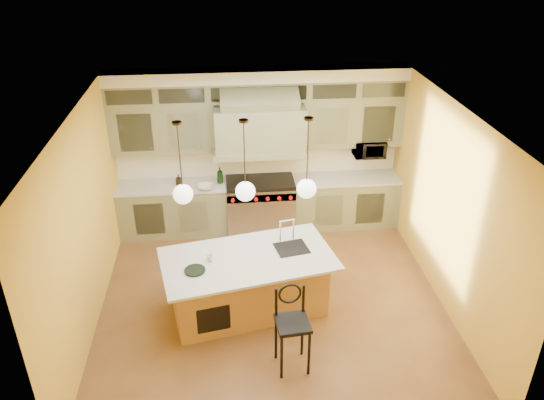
{
  "coord_description": "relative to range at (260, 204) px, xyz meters",
  "views": [
    {
      "loc": [
        -0.61,
        -6.26,
        5.03
      ],
      "look_at": [
        0.07,
        0.7,
        1.33
      ],
      "focal_mm": 35.0,
      "sensor_mm": 36.0,
      "label": 1
    }
  ],
  "objects": [
    {
      "name": "ceiling",
      "position": [
        0.0,
        -2.14,
        2.41
      ],
      "size": [
        5.0,
        5.0,
        0.0
      ],
      "primitive_type": "plane",
      "rotation": [
        3.14,
        0.0,
        0.0
      ],
      "color": "white",
      "rests_on": "wall_back"
    },
    {
      "name": "pendant_right",
      "position": [
        0.44,
        -2.29,
        1.46
      ],
      "size": [
        0.26,
        0.26,
        1.11
      ],
      "color": "#2D2319",
      "rests_on": "ceiling"
    },
    {
      "name": "counter_stool",
      "position": [
        0.12,
        -3.43,
        0.17
      ],
      "size": [
        0.44,
        0.44,
        1.16
      ],
      "rotation": [
        0.0,
        0.0,
        0.1
      ],
      "color": "black",
      "rests_on": "floor"
    },
    {
      "name": "oil_bottle_b",
      "position": [
        -1.42,
        0.01,
        0.55
      ],
      "size": [
        0.1,
        0.1,
        0.19
      ],
      "primitive_type": "imported",
      "rotation": [
        0.0,
        0.0,
        -0.16
      ],
      "color": "black",
      "rests_on": "back_cabinetry"
    },
    {
      "name": "wall_front",
      "position": [
        0.0,
        -4.64,
        0.96
      ],
      "size": [
        5.0,
        0.0,
        5.0
      ],
      "primitive_type": "plane",
      "rotation": [
        -1.57,
        0.0,
        0.0
      ],
      "color": "gold",
      "rests_on": "ground"
    },
    {
      "name": "microwave",
      "position": [
        1.95,
        0.11,
        0.96
      ],
      "size": [
        0.54,
        0.37,
        0.3
      ],
      "primitive_type": "imported",
      "color": "black",
      "rests_on": "back_cabinetry"
    },
    {
      "name": "back_cabinetry",
      "position": [
        0.0,
        0.09,
        0.94
      ],
      "size": [
        5.0,
        0.77,
        2.9
      ],
      "color": "gray",
      "rests_on": "floor"
    },
    {
      "name": "pendant_left",
      "position": [
        -1.16,
        -2.29,
        1.46
      ],
      "size": [
        0.26,
        0.26,
        1.11
      ],
      "color": "#2D2319",
      "rests_on": "ceiling"
    },
    {
      "name": "floor",
      "position": [
        0.0,
        -2.14,
        -0.49
      ],
      "size": [
        5.0,
        5.0,
        0.0
      ],
      "primitive_type": "plane",
      "color": "brown",
      "rests_on": "ground"
    },
    {
      "name": "wall_right",
      "position": [
        2.5,
        -2.14,
        0.96
      ],
      "size": [
        0.0,
        5.0,
        5.0
      ],
      "primitive_type": "plane",
      "rotation": [
        1.57,
        0.0,
        -1.57
      ],
      "color": "gold",
      "rests_on": "ground"
    },
    {
      "name": "wall_back",
      "position": [
        0.0,
        0.36,
        0.96
      ],
      "size": [
        5.0,
        0.0,
        5.0
      ],
      "primitive_type": "plane",
      "rotation": [
        1.57,
        0.0,
        0.0
      ],
      "color": "gold",
      "rests_on": "ground"
    },
    {
      "name": "oil_bottle_a",
      "position": [
        -0.7,
        0.01,
        0.6
      ],
      "size": [
        0.12,
        0.12,
        0.3
      ],
      "primitive_type": "imported",
      "rotation": [
        0.0,
        0.0,
        -0.05
      ],
      "color": "black",
      "rests_on": "back_cabinetry"
    },
    {
      "name": "kitchen_island",
      "position": [
        -0.35,
        -2.29,
        -0.01
      ],
      "size": [
        2.55,
        1.69,
        1.35
      ],
      "rotation": [
        0.0,
        0.0,
        0.2
      ],
      "color": "#A97B3C",
      "rests_on": "floor"
    },
    {
      "name": "fruit_bowl",
      "position": [
        -0.95,
        -0.21,
        0.49
      ],
      "size": [
        0.29,
        0.29,
        0.07
      ],
      "primitive_type": "imported",
      "rotation": [
        0.0,
        0.0,
        0.04
      ],
      "color": "silver",
      "rests_on": "back_cabinetry"
    },
    {
      "name": "cup",
      "position": [
        -0.87,
        -2.37,
        0.48
      ],
      "size": [
        0.11,
        0.11,
        0.09
      ],
      "primitive_type": "imported",
      "rotation": [
        0.0,
        0.0,
        0.16
      ],
      "color": "silver",
      "rests_on": "kitchen_island"
    },
    {
      "name": "pendant_center",
      "position": [
        -0.36,
        -2.29,
        1.46
      ],
      "size": [
        0.26,
        0.26,
        1.11
      ],
      "color": "#2D2319",
      "rests_on": "ceiling"
    },
    {
      "name": "wall_left",
      "position": [
        -2.5,
        -2.14,
        0.96
      ],
      "size": [
        0.0,
        5.0,
        5.0
      ],
      "primitive_type": "plane",
      "rotation": [
        1.57,
        0.0,
        1.57
      ],
      "color": "gold",
      "rests_on": "ground"
    },
    {
      "name": "range",
      "position": [
        0.0,
        0.0,
        0.0
      ],
      "size": [
        1.2,
        0.74,
        0.96
      ],
      "color": "silver",
      "rests_on": "floor"
    }
  ]
}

